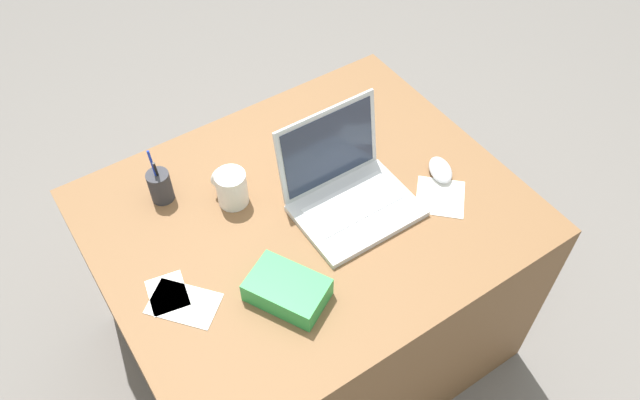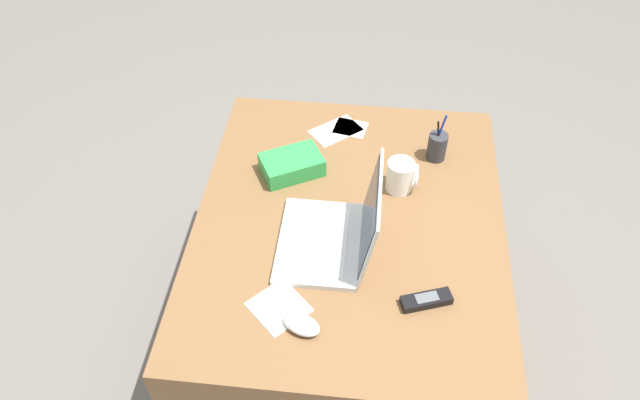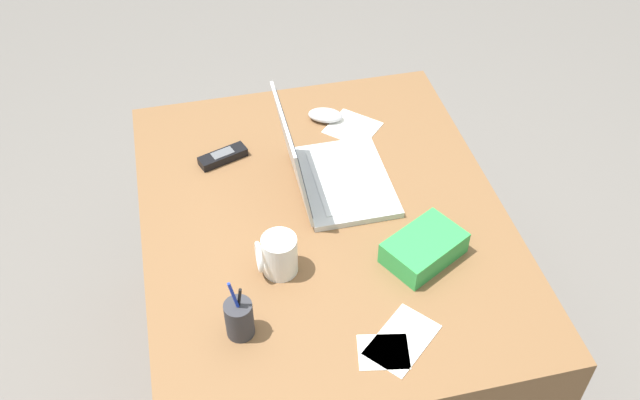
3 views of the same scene
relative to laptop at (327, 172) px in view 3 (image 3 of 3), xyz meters
The scene contains 11 objects.
ground_plane 0.77m from the laptop, 162.23° to the left, with size 6.00×6.00×0.00m, color slate.
desk 0.42m from the laptop, 162.23° to the left, with size 1.14×0.93×0.71m, color brown.
laptop is the anchor object (origin of this frame).
computer_mouse 0.29m from the laptop, 12.31° to the right, with size 0.06×0.10×0.03m, color silver.
coffee_mug_white 0.32m from the laptop, 144.98° to the left, with size 0.08×0.10×0.11m.
cordless_phone 0.31m from the laptop, 56.42° to the left, with size 0.09×0.14×0.03m.
pen_holder 0.51m from the laptop, 144.56° to the left, with size 0.06×0.06×0.18m.
snack_bag 0.34m from the laptop, 150.40° to the right, with size 0.12×0.19×0.06m, color green.
paper_note_near_laptop 0.52m from the laptop, behind, with size 0.10×0.17×0.00m, color white.
paper_note_left 0.54m from the laptop, behind, with size 0.09×0.11×0.00m, color white.
paper_note_right 0.27m from the laptop, 29.97° to the right, with size 0.13×0.14×0.00m, color white.
Camera 3 is at (-1.26, 0.30, 2.02)m, focal length 40.18 mm.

